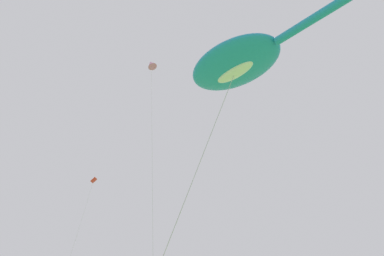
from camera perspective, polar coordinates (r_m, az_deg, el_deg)
big_show_kite at (r=16.41m, az=8.16°, el=11.14°), size 5.40×12.77×12.40m
small_kite_tiny_distant at (r=39.39m, az=-16.92°, el=-9.99°), size 4.68×2.25×14.20m
small_kite_box_yellow at (r=32.32m, az=-6.98°, el=10.65°), size 2.09×3.47×22.17m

